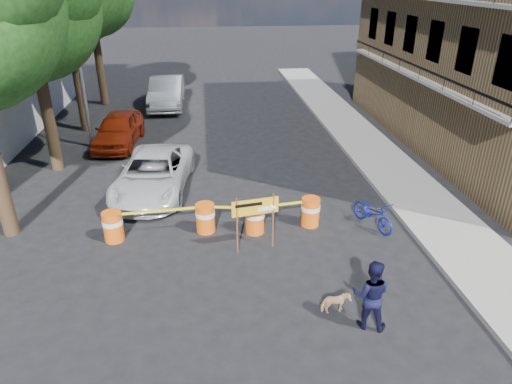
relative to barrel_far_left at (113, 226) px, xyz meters
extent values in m
plane|color=black|center=(3.69, -1.27, -0.47)|extent=(120.00, 120.00, 0.00)
cube|color=gray|center=(9.89, 4.73, -0.40)|extent=(2.40, 40.00, 0.15)
cylinder|color=#332316|center=(-3.11, 5.73, 1.91)|extent=(0.44, 0.44, 4.76)
sphere|color=#144112|center=(-3.11, 5.73, 5.48)|extent=(5.00, 5.00, 5.00)
sphere|color=#144112|center=(-3.86, 6.36, 4.80)|extent=(3.50, 3.50, 3.50)
cylinder|color=#332316|center=(-3.11, 10.73, 2.19)|extent=(0.44, 0.44, 5.32)
sphere|color=#144112|center=(-3.92, 11.41, 5.42)|extent=(3.78, 3.78, 3.78)
cylinder|color=#332316|center=(-3.11, 15.73, 1.99)|extent=(0.44, 0.44, 4.93)
sphere|color=#144112|center=(-3.83, 16.33, 4.98)|extent=(3.36, 3.36, 3.36)
cylinder|color=gray|center=(-2.31, 8.23, 3.53)|extent=(0.16, 0.16, 8.00)
cylinder|color=orange|center=(0.00, 0.00, -0.02)|extent=(0.56, 0.56, 0.90)
cylinder|color=white|center=(0.00, 0.00, 0.13)|extent=(0.58, 0.58, 0.14)
cylinder|color=orange|center=(2.64, 0.22, -0.02)|extent=(0.56, 0.56, 0.90)
cylinder|color=white|center=(2.64, 0.22, 0.13)|extent=(0.58, 0.58, 0.14)
cylinder|color=orange|center=(4.10, 0.00, -0.02)|extent=(0.56, 0.56, 0.90)
cylinder|color=white|center=(4.10, 0.00, 0.13)|extent=(0.58, 0.58, 0.14)
cylinder|color=orange|center=(5.83, 0.24, -0.02)|extent=(0.56, 0.56, 0.90)
cylinder|color=white|center=(5.83, 0.24, 0.13)|extent=(0.58, 0.58, 0.14)
cylinder|color=#592D19|center=(3.50, -1.05, 0.37)|extent=(0.05, 0.05, 1.67)
cylinder|color=#592D19|center=(4.51, -0.88, 0.37)|extent=(0.05, 0.05, 1.67)
cube|color=orange|center=(4.00, -0.96, 0.88)|extent=(1.29, 0.25, 0.47)
cube|color=white|center=(4.26, -0.94, 0.79)|extent=(0.37, 0.07, 0.11)
cone|color=white|center=(4.51, -0.90, 0.79)|extent=(0.24, 0.27, 0.24)
cube|color=black|center=(3.82, -1.02, 0.97)|extent=(0.74, 0.13, 0.09)
imported|color=black|center=(6.12, -4.27, 0.35)|extent=(0.97, 0.87, 1.65)
imported|color=#1420A9|center=(7.70, -0.07, 0.39)|extent=(0.89, 1.06, 1.73)
imported|color=#DFB080|center=(5.52, -3.80, -0.20)|extent=(0.67, 0.36, 0.55)
imported|color=silver|center=(0.89, 3.20, 0.22)|extent=(2.86, 5.21, 1.38)
imported|color=maroon|center=(-1.11, 8.35, 0.25)|extent=(2.04, 4.37, 1.45)
imported|color=#B3B4BB|center=(0.62, 14.74, 0.38)|extent=(1.85, 5.17, 1.70)
camera|label=1|loc=(2.81, -11.75, 6.54)|focal=32.00mm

